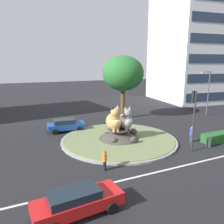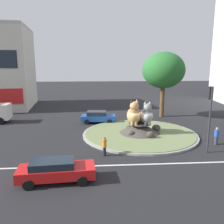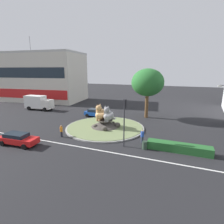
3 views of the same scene
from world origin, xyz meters
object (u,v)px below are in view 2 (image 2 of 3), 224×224
Objects in this scene: broadleaf_tree_behind_island at (163,70)px; pedestrian_orange_shirt at (104,146)px; cat_statue_grey at (147,115)px; hatchback_near_shophouse at (98,117)px; sedan_on_far_lane at (56,170)px; pedestrian_blue_shirt at (216,136)px; cat_statue_calico at (134,114)px; traffic_light_mast at (210,108)px.

broadleaf_tree_behind_island is 5.55× the size of pedestrian_orange_shirt.
hatchback_near_shophouse is at bearing -135.10° from cat_statue_grey.
pedestrian_blue_shirt is at bearing 19.31° from sedan_on_far_lane.
traffic_light_mast is at bearing 53.25° from cat_statue_calico.
pedestrian_blue_shirt is (1.75, 1.78, -2.99)m from traffic_light_mast.
broadleaf_tree_behind_island is at bearing 21.19° from hatchback_near_shophouse.
pedestrian_blue_shirt is 14.06m from hatchback_near_shophouse.
cat_statue_calico is 6.86m from hatchback_near_shophouse.
pedestrian_orange_shirt is 0.33× the size of sedan_on_far_lane.
pedestrian_orange_shirt is (-4.55, -5.30, -1.31)m from cat_statue_grey.
cat_statue_calico is at bearing -90.77° from cat_statue_grey.
sedan_on_far_lane is (-6.47, -9.39, -1.46)m from cat_statue_calico.
traffic_light_mast reaches higher than sedan_on_far_lane.
sedan_on_far_lane is (-11.85, -4.21, -3.06)m from traffic_light_mast.
cat_statue_calico is 6.46m from pedestrian_orange_shirt.
sedan_on_far_lane is at bearing -35.85° from cat_statue_grey.
cat_statue_calico is at bearing -53.60° from hatchback_near_shophouse.
cat_statue_grey reaches higher than hatchback_near_shophouse.
cat_statue_calico is 1.09× the size of cat_statue_grey.
traffic_light_mast is 1.13× the size of sedan_on_far_lane.
pedestrian_orange_shirt is at bearing -121.80° from broadleaf_tree_behind_island.
pedestrian_blue_shirt reaches higher than sedan_on_far_lane.
pedestrian_orange_shirt is at bearing -23.86° from cat_statue_calico.
pedestrian_orange_shirt is at bearing 46.61° from sedan_on_far_lane.
broadleaf_tree_behind_island is 17.35m from pedestrian_orange_shirt.
traffic_light_mast is (4.08, -5.07, 1.67)m from cat_statue_grey.
pedestrian_blue_shirt is at bearing -91.02° from pedestrian_orange_shirt.
cat_statue_calico reaches higher than hatchback_near_shophouse.
pedestrian_blue_shirt is at bearing 64.65° from cat_statue_grey.
sedan_on_far_lane is at bearing 111.67° from traffic_light_mast.
traffic_light_mast is at bearing -90.10° from broadleaf_tree_behind_island.
hatchback_near_shophouse is (-10.79, 9.02, -0.06)m from pedestrian_blue_shirt.
cat_statue_calico is 11.50m from sedan_on_far_lane.
cat_statue_calico is at bearing 48.14° from traffic_light_mast.
cat_statue_grey reaches higher than pedestrian_blue_shirt.
pedestrian_orange_shirt is 10.58m from pedestrian_blue_shirt.
sedan_on_far_lane is (-3.22, -3.98, -0.08)m from pedestrian_orange_shirt.
broadleaf_tree_behind_island reaches higher than pedestrian_orange_shirt.
traffic_light_mast is at bearing -46.80° from hatchback_near_shophouse.
traffic_light_mast is (5.37, -5.18, 1.60)m from cat_statue_calico.
pedestrian_orange_shirt is 0.37× the size of hatchback_near_shophouse.
traffic_light_mast is 13.98m from broadleaf_tree_behind_island.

